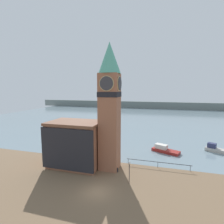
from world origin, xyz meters
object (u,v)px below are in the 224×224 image
clock_tower (110,104)px  pier_building (75,144)px  boat_far (214,149)px  mooring_bollard_near (117,170)px  boat_near (164,149)px  lamp_post (129,168)px

clock_tower → pier_building: 10.19m
boat_far → mooring_bollard_near: 25.25m
boat_near → mooring_bollard_near: (-8.14, -12.55, -0.19)m
clock_tower → pier_building: clock_tower is taller
boat_far → mooring_bollard_near: bearing=-113.9°
pier_building → mooring_bollard_near: 9.27m
boat_near → mooring_bollard_near: 14.96m
clock_tower → boat_near: 18.95m
boat_near → pier_building: bearing=-120.0°
boat_far → mooring_bollard_near: (-19.43, -16.12, -0.28)m
boat_near → clock_tower: bearing=-106.8°
clock_tower → boat_near: clock_tower is taller
clock_tower → lamp_post: 11.34m
clock_tower → boat_far: size_ratio=5.11×
boat_near → mooring_bollard_near: size_ratio=8.79×
mooring_bollard_near → clock_tower: bearing=148.2°
pier_building → lamp_post: size_ratio=2.81×
clock_tower → pier_building: (-6.66, -0.61, -7.69)m
boat_far → pier_building: bearing=-124.3°
clock_tower → mooring_bollard_near: 11.77m
pier_building → mooring_bollard_near: bearing=-3.2°
boat_far → clock_tower: bearing=-118.2°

